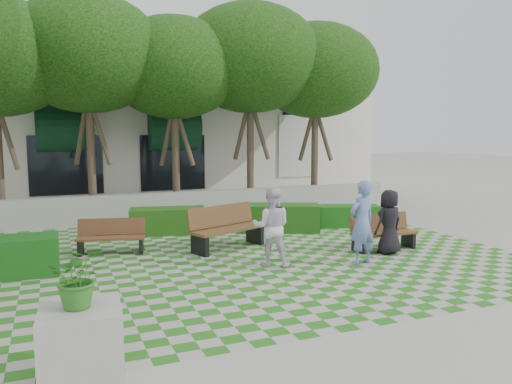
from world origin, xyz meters
name	(u,v)px	position (x,y,z in m)	size (l,w,h in m)	color
ground	(261,266)	(0.00, 0.00, 0.00)	(90.00, 90.00, 0.00)	gray
lawn	(244,255)	(0.00, 1.00, 0.01)	(12.00, 12.00, 0.00)	#2B721E
sidewalk_south	(407,359)	(0.00, -4.70, 0.01)	(16.00, 2.00, 0.01)	#9E9B93
retaining_wall	(187,205)	(0.00, 6.20, 0.45)	(15.00, 0.36, 0.90)	#9E9B93
bench_east	(382,232)	(3.32, 0.30, 0.41)	(1.64, 0.56, 0.86)	brown
bench_mid	(227,228)	(-0.15, 1.81, 0.51)	(2.10, 1.36, 1.05)	#51351C
bench_west	(111,237)	(-2.81, 2.39, 0.39)	(1.62, 0.85, 0.81)	#55321D
hedge_east	(348,216)	(4.19, 3.12, 0.32)	(1.81, 0.72, 0.63)	#165215
hedge_midright	(281,218)	(1.99, 3.25, 0.38)	(2.20, 0.88, 0.77)	#1C4B14
hedge_midleft	(168,221)	(-1.09, 4.14, 0.36)	(2.06, 0.82, 0.72)	#1F4B14
planter_front	(81,328)	(-3.82, -3.74, 0.64)	(0.95, 0.95, 1.58)	#9E9B93
person_blue	(362,222)	(2.07, -0.65, 0.91)	(0.66, 0.44, 1.82)	#6A80C2
person_dark	(389,222)	(3.18, -0.13, 0.76)	(0.74, 0.48, 1.51)	black
person_white	(271,227)	(0.22, -0.03, 0.85)	(0.83, 0.64, 1.70)	silver
tree_row	(125,52)	(-1.86, 5.95, 5.18)	(17.70, 13.40, 7.41)	#47382B
building	(163,138)	(0.93, 14.08, 2.52)	(18.00, 8.92, 5.15)	silver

